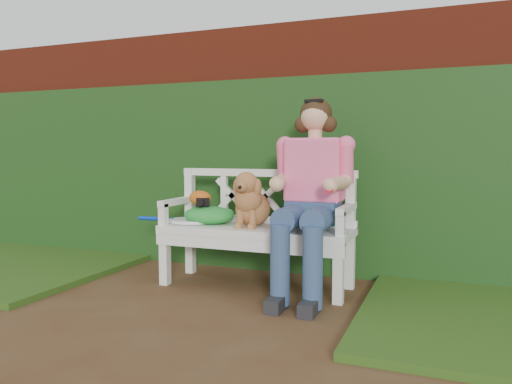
% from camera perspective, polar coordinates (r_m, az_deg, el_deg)
% --- Properties ---
extents(ground, '(60.00, 60.00, 0.00)m').
position_cam_1_polar(ground, '(3.19, -11.11, -14.96)').
color(ground, '#4A2A16').
extents(brick_wall, '(10.00, 0.30, 2.20)m').
position_cam_1_polar(brick_wall, '(4.71, 1.22, 5.10)').
color(brick_wall, maroon).
rests_on(brick_wall, ground).
extents(ivy_hedge, '(10.00, 0.18, 1.70)m').
position_cam_1_polar(ivy_hedge, '(4.51, 0.25, 1.94)').
color(ivy_hedge, '#1F4217').
rests_on(ivy_hedge, ground).
extents(garden_bench, '(1.61, 0.68, 0.48)m').
position_cam_1_polar(garden_bench, '(3.95, -0.00, -7.39)').
color(garden_bench, white).
rests_on(garden_bench, ground).
extents(seated_woman, '(0.71, 0.89, 1.47)m').
position_cam_1_polar(seated_woman, '(3.72, 6.50, -0.45)').
color(seated_woman, '#FD4E7E').
rests_on(seated_woman, ground).
extents(dog, '(0.32, 0.42, 0.44)m').
position_cam_1_polar(dog, '(3.88, -0.53, -0.76)').
color(dog, brown).
rests_on(dog, garden_bench).
extents(tennis_racket, '(0.75, 0.42, 0.03)m').
position_cam_1_polar(tennis_racket, '(4.15, -7.99, -3.25)').
color(tennis_racket, white).
rests_on(tennis_racket, garden_bench).
extents(green_bag, '(0.43, 0.33, 0.14)m').
position_cam_1_polar(green_bag, '(4.07, -5.40, -2.59)').
color(green_bag, '#13671C').
rests_on(green_bag, garden_bench).
extents(camera_item, '(0.12, 0.11, 0.07)m').
position_cam_1_polar(camera_item, '(4.05, -6.05, -1.12)').
color(camera_item, black).
rests_on(camera_item, green_bag).
extents(baseball_glove, '(0.20, 0.15, 0.12)m').
position_cam_1_polar(baseball_glove, '(4.10, -6.41, -0.69)').
color(baseball_glove, '#BA5615').
rests_on(baseball_glove, green_bag).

